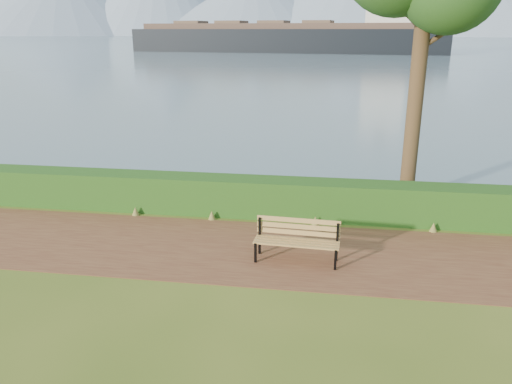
# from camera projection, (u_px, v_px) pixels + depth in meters

# --- Properties ---
(ground) EXTENTS (140.00, 140.00, 0.00)m
(ground) POSITION_uv_depth(u_px,v_px,m) (239.00, 255.00, 11.03)
(ground) COLOR #455A19
(ground) RESTS_ON ground
(path) EXTENTS (40.00, 3.40, 0.01)m
(path) POSITION_uv_depth(u_px,v_px,m) (241.00, 250.00, 11.31)
(path) COLOR #5B2E1F
(path) RESTS_ON ground
(hedge) EXTENTS (32.00, 0.85, 1.00)m
(hedge) POSITION_uv_depth(u_px,v_px,m) (256.00, 197.00, 13.32)
(hedge) COLOR #1C4012
(hedge) RESTS_ON ground
(water) EXTENTS (700.00, 510.00, 0.00)m
(water) POSITION_uv_depth(u_px,v_px,m) (331.00, 39.00, 255.37)
(water) COLOR #405A66
(water) RESTS_ON ground
(bench) EXTENTS (1.84, 0.64, 0.91)m
(bench) POSITION_uv_depth(u_px,v_px,m) (297.00, 238.00, 10.66)
(bench) COLOR black
(bench) RESTS_ON ground
(cargo_ship) EXTENTS (67.17, 19.64, 20.15)m
(cargo_ship) POSITION_uv_depth(u_px,v_px,m) (295.00, 38.00, 105.00)
(cargo_ship) COLOR black
(cargo_ship) RESTS_ON ground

